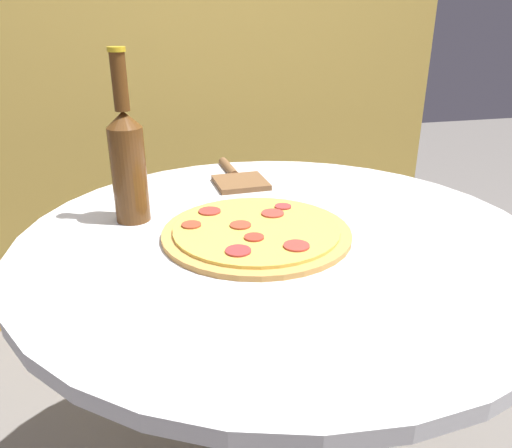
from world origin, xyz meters
TOP-DOWN VIEW (x-y plane):
  - table at (0.00, 0.00)m, footprint 0.93×0.93m
  - fence_panel at (0.00, 0.99)m, footprint 1.74×0.04m
  - pizza at (-0.04, 0.00)m, footprint 0.33×0.33m
  - beer_bottle at (-0.25, 0.13)m, footprint 0.06×0.06m
  - pizza_paddle at (-0.01, 0.31)m, footprint 0.12×0.24m

SIDE VIEW (x-z plane):
  - table at x=0.00m, z-range 0.21..0.95m
  - pizza_paddle at x=-0.01m, z-range 0.74..0.76m
  - pizza at x=-0.04m, z-range 0.74..0.76m
  - beer_bottle at x=-0.25m, z-range 0.71..1.02m
  - fence_panel at x=0.00m, z-range 0.00..1.78m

